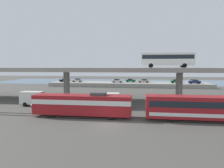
# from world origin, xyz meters

# --- Properties ---
(ground_plane) EXTENTS (260.00, 260.00, 0.00)m
(ground_plane) POSITION_xyz_m (0.00, 0.00, 0.00)
(ground_plane) COLOR #4C4944
(rail_strip_near) EXTENTS (110.00, 0.12, 0.12)m
(rail_strip_near) POSITION_xyz_m (0.00, 3.25, 0.06)
(rail_strip_near) COLOR #59544C
(rail_strip_near) RESTS_ON ground_plane
(rail_strip_far) EXTENTS (110.00, 0.12, 0.12)m
(rail_strip_far) POSITION_xyz_m (0.00, 4.75, 0.06)
(rail_strip_far) COLOR #59544C
(rail_strip_far) RESTS_ON ground_plane
(train_locomotive) EXTENTS (17.49, 3.04, 4.18)m
(train_locomotive) POSITION_xyz_m (-5.77, 4.00, 2.19)
(train_locomotive) COLOR maroon
(train_locomotive) RESTS_ON ground_plane
(train_coach_lead) EXTENTS (22.42, 3.04, 3.86)m
(train_coach_lead) POSITION_xyz_m (16.77, 4.00, 2.17)
(train_coach_lead) COLOR maroon
(train_coach_lead) RESTS_ON ground_plane
(highway_overpass) EXTENTS (96.00, 10.85, 8.08)m
(highway_overpass) POSITION_xyz_m (0.00, 20.00, 7.35)
(highway_overpass) COLOR gray
(highway_overpass) RESTS_ON ground_plane
(transit_bus_on_overpass) EXTENTS (12.00, 2.68, 3.40)m
(transit_bus_on_overpass) POSITION_xyz_m (10.75, 20.36, 10.14)
(transit_bus_on_overpass) COLOR silver
(transit_bus_on_overpass) RESTS_ON highway_overpass
(service_truck_west) EXTENTS (6.80, 2.46, 3.04)m
(service_truck_west) POSITION_xyz_m (-17.35, 11.68, 1.64)
(service_truck_west) COLOR black
(service_truck_west) RESTS_ON ground_plane
(service_truck_east) EXTENTS (6.80, 2.46, 3.04)m
(service_truck_east) POSITION_xyz_m (-0.93, 11.68, 1.64)
(service_truck_east) COLOR navy
(service_truck_east) RESTS_ON ground_plane
(pier_parking_lot) EXTENTS (64.51, 12.08, 1.61)m
(pier_parking_lot) POSITION_xyz_m (0.00, 55.00, 0.80)
(pier_parking_lot) COLOR gray
(pier_parking_lot) RESTS_ON ground_plane
(parked_car_0) EXTENTS (4.14, 1.88, 1.50)m
(parked_car_0) POSITION_xyz_m (0.71, 56.37, 2.38)
(parked_car_0) COLOR #0C4C26
(parked_car_0) RESTS_ON pier_parking_lot
(parked_car_1) EXTENTS (4.62, 1.97, 1.50)m
(parked_car_1) POSITION_xyz_m (-4.63, 53.92, 2.38)
(parked_car_1) COLOR #B7B7BC
(parked_car_1) RESTS_ON pier_parking_lot
(parked_car_2) EXTENTS (4.46, 1.93, 1.50)m
(parked_car_2) POSITION_xyz_m (25.44, 52.68, 2.38)
(parked_car_2) COLOR navy
(parked_car_2) RESTS_ON pier_parking_lot
(parked_car_3) EXTENTS (4.66, 1.82, 1.50)m
(parked_car_3) POSITION_xyz_m (6.13, 54.70, 2.38)
(parked_car_3) COLOR #9E998C
(parked_car_3) RESTS_ON pier_parking_lot
(parked_car_4) EXTENTS (4.48, 1.85, 1.50)m
(parked_car_4) POSITION_xyz_m (-21.82, 54.52, 2.38)
(parked_car_4) COLOR #B7B7BC
(parked_car_4) RESTS_ON pier_parking_lot
(parked_car_5) EXTENTS (4.32, 1.93, 1.50)m
(parked_car_5) POSITION_xyz_m (25.88, 57.17, 2.38)
(parked_car_5) COLOR #9E998C
(parked_car_5) RESTS_ON pier_parking_lot
(parked_car_6) EXTENTS (4.04, 1.90, 1.50)m
(parked_car_6) POSITION_xyz_m (18.74, 54.54, 2.38)
(parked_car_6) COLOR #0C4C26
(parked_car_6) RESTS_ON pier_parking_lot
(parked_car_7) EXTENTS (4.34, 1.83, 1.50)m
(parked_car_7) POSITION_xyz_m (-27.21, 53.96, 2.38)
(parked_car_7) COLOR black
(parked_car_7) RESTS_ON pier_parking_lot
(harbor_water) EXTENTS (140.00, 36.00, 0.01)m
(harbor_water) POSITION_xyz_m (0.00, 78.00, 0.00)
(harbor_water) COLOR #385B7A
(harbor_water) RESTS_ON ground_plane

